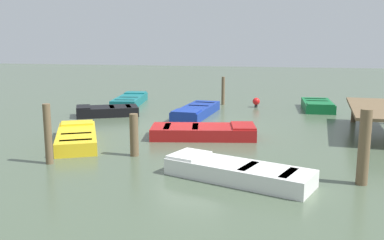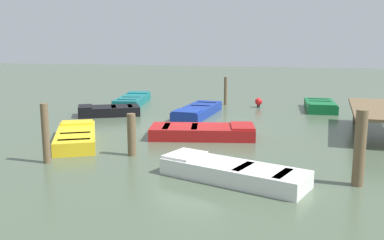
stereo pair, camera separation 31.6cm
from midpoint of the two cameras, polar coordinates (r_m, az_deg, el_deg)
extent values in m
plane|color=#475642|center=(15.88, -0.57, -1.24)|extent=(80.00, 80.00, 0.00)
cube|color=brown|center=(16.35, 23.42, 1.43)|extent=(5.14, 2.27, 0.10)
cylinder|color=#473927|center=(14.39, 21.49, -1.51)|extent=(0.20, 0.20, 0.85)
cylinder|color=#473927|center=(18.33, 20.51, 1.03)|extent=(0.20, 0.20, 0.85)
cube|color=black|center=(19.13, -11.79, 1.18)|extent=(2.35, 2.94, 0.40)
cube|color=gray|center=(19.11, -11.81, 1.59)|extent=(1.92, 2.46, 0.04)
cube|color=black|center=(19.09, -14.91, 1.72)|extent=(1.30, 1.05, 0.06)
cube|color=#776E5D|center=(19.11, -11.22, 1.73)|extent=(0.99, 0.63, 0.04)
cube|color=#776E5D|center=(19.16, -9.05, 1.83)|extent=(0.99, 0.63, 0.04)
cube|color=navy|center=(18.79, 0.16, 1.23)|extent=(4.03, 1.45, 0.40)
cube|color=silver|center=(18.77, 0.16, 1.65)|extent=(3.42, 1.15, 0.04)
cube|color=navy|center=(17.30, -1.30, 1.19)|extent=(0.94, 1.12, 0.06)
cube|color=#A4A49F|center=(19.05, 0.42, 1.91)|extent=(0.26, 0.94, 0.04)
cube|color=#A4A49F|center=(20.08, 1.29, 2.36)|extent=(0.26, 0.94, 0.04)
cube|color=silver|center=(10.13, 5.32, -7.02)|extent=(2.21, 3.69, 0.40)
cube|color=#334772|center=(10.09, 5.33, -6.26)|extent=(1.80, 3.11, 0.04)
cube|color=silver|center=(10.72, -1.24, -4.70)|extent=(1.20, 1.06, 0.06)
cube|color=navy|center=(9.97, 6.70, -6.26)|extent=(0.88, 0.47, 0.04)
cube|color=navy|center=(9.61, 11.95, -7.06)|extent=(0.88, 0.47, 0.04)
cube|color=#14666B|center=(22.46, -8.75, 2.65)|extent=(3.92, 1.82, 0.40)
cube|color=beige|center=(22.44, -8.76, 3.00)|extent=(3.32, 1.46, 0.04)
cube|color=#14666B|center=(23.86, -8.01, 3.69)|extent=(1.00, 1.23, 0.06)
cube|color=#9B9789|center=(22.16, -8.91, 3.01)|extent=(0.35, 0.98, 0.04)
cube|color=#9B9789|center=(21.16, -9.52, 2.63)|extent=(0.35, 0.98, 0.04)
cube|color=#0F602D|center=(21.22, 16.13, 1.89)|extent=(3.00, 1.46, 0.40)
cube|color=orange|center=(21.20, 16.15, 2.27)|extent=(2.55, 1.15, 0.04)
cube|color=#0F602D|center=(20.06, 16.51, 2.05)|extent=(0.71, 1.21, 0.06)
cube|color=#B06E1E|center=(21.41, 16.10, 2.46)|extent=(0.25, 1.03, 0.04)
cube|color=#B06E1E|center=(22.21, 15.88, 2.75)|extent=(0.25, 1.03, 0.04)
cube|color=gold|center=(14.15, -15.89, -2.30)|extent=(3.60, 2.62, 0.40)
cube|color=#4C3319|center=(14.12, -15.92, -1.75)|extent=(3.02, 2.15, 0.04)
cube|color=gold|center=(15.41, -15.80, -0.38)|extent=(1.16, 1.30, 0.06)
cube|color=#42301E|center=(13.86, -15.96, -1.81)|extent=(0.60, 0.92, 0.04)
cube|color=#42301E|center=(12.94, -16.08, -2.68)|extent=(0.60, 0.92, 0.04)
cube|color=maroon|center=(14.45, 0.86, -1.62)|extent=(2.09, 3.72, 0.40)
cube|color=black|center=(14.42, 0.86, -1.08)|extent=(1.67, 3.14, 0.04)
cube|color=maroon|center=(14.45, 6.30, -0.76)|extent=(1.42, 1.01, 0.06)
cube|color=black|center=(14.42, -0.18, -0.92)|extent=(1.14, 0.41, 0.04)
cube|color=black|center=(14.48, -4.00, -0.89)|extent=(1.14, 0.41, 0.04)
cylinder|color=brown|center=(11.96, -19.56, -1.80)|extent=(0.20, 0.20, 1.63)
cylinder|color=brown|center=(12.23, -8.55, -2.01)|extent=(0.25, 0.25, 1.23)
cylinder|color=brown|center=(21.99, 3.80, 3.95)|extent=(0.17, 0.17, 1.45)
cylinder|color=brown|center=(10.34, 21.36, -3.45)|extent=(0.26, 0.26, 1.76)
cylinder|color=#262626|center=(21.33, 8.21, 1.87)|extent=(0.16, 0.16, 0.12)
sphere|color=red|center=(21.30, 8.23, 2.51)|extent=(0.36, 0.36, 0.36)
camera|label=1|loc=(0.16, -90.57, -0.11)|focal=39.58mm
camera|label=2|loc=(0.16, 89.43, 0.11)|focal=39.58mm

